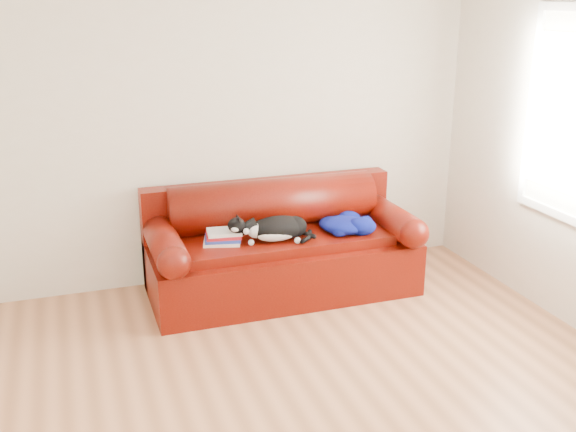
# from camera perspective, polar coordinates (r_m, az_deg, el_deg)

# --- Properties ---
(ground) EXTENTS (4.50, 4.50, 0.00)m
(ground) POSITION_cam_1_polar(r_m,az_deg,el_deg) (4.14, 0.16, -15.40)
(ground) COLOR #8F5A39
(ground) RESTS_ON ground
(room_shell) EXTENTS (4.52, 4.02, 2.61)m
(room_shell) POSITION_cam_1_polar(r_m,az_deg,el_deg) (3.57, 1.99, 8.07)
(room_shell) COLOR beige
(room_shell) RESTS_ON ground
(sofa_base) EXTENTS (2.10, 0.90, 0.50)m
(sofa_base) POSITION_cam_1_polar(r_m,az_deg,el_deg) (5.42, -0.50, -4.11)
(sofa_base) COLOR #390302
(sofa_base) RESTS_ON ground
(sofa_back) EXTENTS (2.10, 1.01, 0.88)m
(sofa_back) POSITION_cam_1_polar(r_m,az_deg,el_deg) (5.53, -1.30, -0.29)
(sofa_back) COLOR #390302
(sofa_back) RESTS_ON ground
(book_stack) EXTENTS (0.32, 0.28, 0.10)m
(book_stack) POSITION_cam_1_polar(r_m,az_deg,el_deg) (5.13, -5.52, -1.77)
(book_stack) COLOR white
(book_stack) RESTS_ON sofa_base
(cat) EXTENTS (0.64, 0.29, 0.24)m
(cat) POSITION_cam_1_polar(r_m,az_deg,el_deg) (5.15, -0.93, -1.11)
(cat) COLOR black
(cat) RESTS_ON sofa_base
(blanket) EXTENTS (0.49, 0.49, 0.14)m
(blanket) POSITION_cam_1_polar(r_m,az_deg,el_deg) (5.38, 4.95, -0.67)
(blanket) COLOR #07024A
(blanket) RESTS_ON sofa_base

